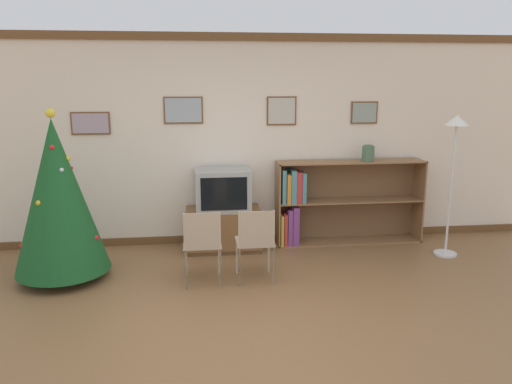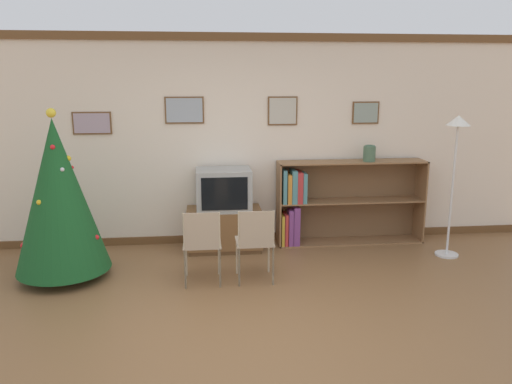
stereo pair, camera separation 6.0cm
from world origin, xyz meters
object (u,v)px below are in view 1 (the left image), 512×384
folding_chair_left (202,242)px  vase (368,153)px  television (223,190)px  standing_lamp (454,149)px  christmas_tree (58,197)px  folding_chair_right (256,240)px  bookshelf (326,202)px  tv_console (224,229)px

folding_chair_left → vase: bearing=28.7°
vase → folding_chair_left: bearing=-151.3°
television → folding_chair_left: 1.20m
standing_lamp → folding_chair_left: bearing=-169.2°
standing_lamp → christmas_tree: bearing=-177.4°
vase → television: bearing=-178.0°
folding_chair_left → standing_lamp: bearing=10.8°
folding_chair_left → folding_chair_right: same height
folding_chair_right → christmas_tree: bearing=170.0°
folding_chair_left → folding_chair_right: bearing=0.0°
folding_chair_right → bookshelf: bookshelf is taller
standing_lamp → television: bearing=168.7°
christmas_tree → television: (1.79, 0.75, -0.14)m
television → vase: bearing=2.0°
christmas_tree → folding_chair_left: (1.51, -0.37, -0.45)m
television → bookshelf: 1.39m
tv_console → folding_chair_left: folding_chair_left is taller
tv_console → folding_chair_left: (-0.28, -1.12, 0.21)m
folding_chair_left → folding_chair_right: 0.56m
folding_chair_left → bookshelf: (1.65, 1.24, 0.08)m
christmas_tree → folding_chair_left: size_ratio=2.26×
folding_chair_left → folding_chair_right: size_ratio=1.00×
tv_console → vase: size_ratio=4.48×
bookshelf → vase: 0.84m
bookshelf → standing_lamp: 1.70m
tv_console → standing_lamp: size_ratio=0.55×
christmas_tree → bookshelf: (3.16, 0.87, -0.37)m
folding_chair_right → vase: size_ratio=3.91×
tv_console → vase: bearing=1.9°
christmas_tree → folding_chair_right: size_ratio=2.26×
folding_chair_right → standing_lamp: 2.66m
folding_chair_right → vase: bearing=36.4°
folding_chair_right → vase: 2.13m
christmas_tree → television: 1.95m
television → standing_lamp: size_ratio=0.40×
christmas_tree → bookshelf: 3.30m
christmas_tree → folding_chair_right: bearing=-10.0°
christmas_tree → vase: size_ratio=8.82×
bookshelf → vase: vase is taller
christmas_tree → standing_lamp: (4.53, 0.21, 0.41)m
folding_chair_left → standing_lamp: (3.01, 0.58, 0.85)m
television → folding_chair_left: bearing=-104.1°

